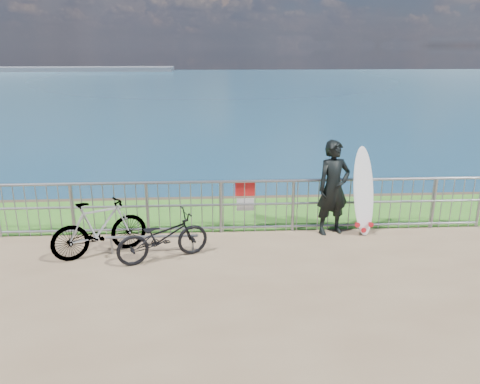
{
  "coord_description": "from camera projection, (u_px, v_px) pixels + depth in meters",
  "views": [
    {
      "loc": [
        -0.62,
        -7.5,
        3.73
      ],
      "look_at": [
        -0.13,
        1.2,
        1.0
      ],
      "focal_mm": 35.0,
      "sensor_mm": 36.0,
      "label": 1
    }
  ],
  "objects": [
    {
      "name": "railing",
      "position": [
        246.0,
        205.0,
        9.65
      ],
      "size": [
        10.06,
        0.1,
        1.13
      ],
      "color": "gray",
      "rests_on": "ground"
    },
    {
      "name": "bicycle_near",
      "position": [
        163.0,
        237.0,
        8.42
      ],
      "size": [
        1.78,
        1.19,
        0.89
      ],
      "primitive_type": "imported",
      "rotation": [
        0.0,
        0.0,
        1.96
      ],
      "color": "black",
      "rests_on": "ground"
    },
    {
      "name": "surfer",
      "position": [
        333.0,
        188.0,
        9.48
      ],
      "size": [
        0.81,
        0.64,
        1.95
      ],
      "primitive_type": "imported",
      "rotation": [
        0.0,
        0.0,
        0.28
      ],
      "color": "black",
      "rests_on": "ground"
    },
    {
      "name": "bicycle_far",
      "position": [
        100.0,
        228.0,
        8.59
      ],
      "size": [
        1.8,
        1.26,
        1.06
      ],
      "primitive_type": "imported",
      "rotation": [
        0.0,
        0.0,
        2.05
      ],
      "color": "black",
      "rests_on": "ground"
    },
    {
      "name": "grass_strip",
      "position": [
        242.0,
        213.0,
        10.86
      ],
      "size": [
        120.0,
        120.0,
        0.0
      ],
      "primitive_type": "plane",
      "color": "#327620",
      "rests_on": "ground"
    },
    {
      "name": "surfboard",
      "position": [
        363.0,
        195.0,
        9.5
      ],
      "size": [
        0.58,
        0.54,
        1.82
      ],
      "color": "white",
      "rests_on": "ground"
    },
    {
      "name": "bike_rack",
      "position": [
        152.0,
        239.0,
        8.72
      ],
      "size": [
        1.71,
        0.05,
        0.36
      ],
      "color": "gray",
      "rests_on": "ground"
    },
    {
      "name": "seascape",
      "position": [
        76.0,
        71.0,
        147.66
      ],
      "size": [
        260.0,
        260.0,
        5.0
      ],
      "color": "brown",
      "rests_on": "ground"
    }
  ]
}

